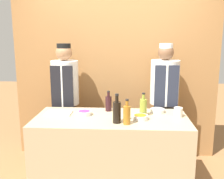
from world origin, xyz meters
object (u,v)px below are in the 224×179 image
(sauce_bowl_purple, at_px, (84,113))
(bottle_wine, at_px, (108,103))
(cutting_board, at_px, (59,113))
(chef_left, at_px, (66,100))
(cup_cream, at_px, (178,112))
(chef_right, at_px, (164,102))
(sauce_bowl_red, at_px, (158,110))
(bottle_amber, at_px, (127,114))
(sauce_bowl_orange, at_px, (140,117))
(bottle_oil, at_px, (143,107))
(bottle_soy, at_px, (117,112))

(sauce_bowl_purple, height_order, bottle_wine, bottle_wine)
(sauce_bowl_purple, distance_m, cutting_board, 0.30)
(sauce_bowl_purple, bearing_deg, chef_left, 120.95)
(cup_cream, height_order, chef_right, chef_right)
(cup_cream, relative_size, chef_left, 0.06)
(sauce_bowl_purple, xyz_separation_m, chef_left, (-0.35, 0.58, -0.01))
(sauce_bowl_red, xyz_separation_m, bottle_amber, (-0.36, -0.43, 0.08))
(sauce_bowl_red, height_order, sauce_bowl_purple, sauce_bowl_purple)
(sauce_bowl_purple, bearing_deg, cup_cream, -0.03)
(sauce_bowl_red, distance_m, sauce_bowl_orange, 0.35)
(bottle_wine, xyz_separation_m, chef_right, (0.70, 0.40, -0.08))
(bottle_oil, bearing_deg, bottle_wine, 156.83)
(sauce_bowl_red, distance_m, chef_left, 1.26)
(sauce_bowl_red, xyz_separation_m, cutting_board, (-1.13, -0.13, -0.01))
(sauce_bowl_purple, bearing_deg, sauce_bowl_orange, -10.85)
(chef_right, bearing_deg, chef_left, -180.00)
(chef_left, distance_m, chef_right, 1.31)
(sauce_bowl_purple, relative_size, sauce_bowl_orange, 0.97)
(cutting_board, bearing_deg, sauce_bowl_orange, -8.73)
(bottle_soy, bearing_deg, bottle_amber, -19.50)
(sauce_bowl_red, distance_m, sauce_bowl_purple, 0.85)
(bottle_amber, distance_m, chef_left, 1.20)
(sauce_bowl_orange, relative_size, chef_left, 0.10)
(bottle_amber, distance_m, bottle_soy, 0.11)
(sauce_bowl_orange, xyz_separation_m, bottle_oil, (0.04, 0.13, 0.08))
(sauce_bowl_orange, xyz_separation_m, cup_cream, (0.42, 0.12, 0.03))
(sauce_bowl_red, relative_size, bottle_soy, 0.54)
(bottle_soy, bearing_deg, bottle_wine, 105.22)
(sauce_bowl_purple, height_order, bottle_amber, bottle_amber)
(bottle_oil, bearing_deg, cutting_board, 179.50)
(cutting_board, height_order, bottle_amber, bottle_amber)
(bottle_soy, relative_size, chef_right, 0.18)
(sauce_bowl_orange, height_order, bottle_amber, bottle_amber)
(sauce_bowl_red, relative_size, sauce_bowl_purple, 1.03)
(bottle_oil, xyz_separation_m, chef_right, (0.31, 0.57, -0.09))
(sauce_bowl_purple, xyz_separation_m, bottle_oil, (0.66, 0.01, 0.08))
(bottle_wine, relative_size, cup_cream, 2.32)
(chef_right, bearing_deg, sauce_bowl_purple, -148.87)
(bottle_amber, bearing_deg, sauce_bowl_red, 50.52)
(cup_cream, bearing_deg, bottle_oil, 177.86)
(bottle_amber, bearing_deg, chef_right, 60.55)
(cup_cream, relative_size, chef_right, 0.06)
(sauce_bowl_purple, distance_m, bottle_wine, 0.33)
(sauce_bowl_purple, height_order, bottle_oil, bottle_oil)
(bottle_amber, xyz_separation_m, bottle_oil, (0.18, 0.29, 0.00))
(sauce_bowl_orange, relative_size, bottle_wine, 0.69)
(cutting_board, xyz_separation_m, bottle_soy, (0.67, -0.26, 0.11))
(sauce_bowl_purple, xyz_separation_m, cutting_board, (-0.30, 0.02, -0.02))
(bottle_oil, distance_m, cup_cream, 0.39)
(sauce_bowl_orange, distance_m, bottle_amber, 0.23)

